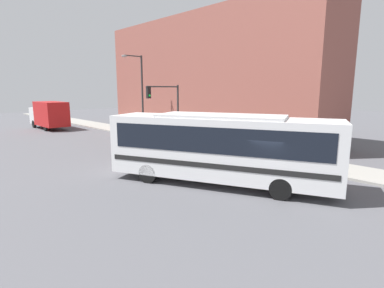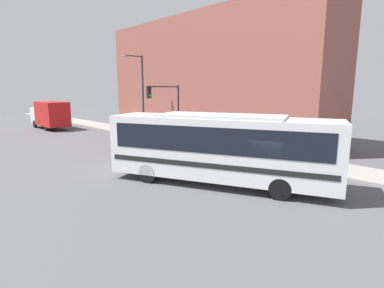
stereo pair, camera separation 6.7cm
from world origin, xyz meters
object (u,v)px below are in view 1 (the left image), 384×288
Objects in this scene: city_bus at (220,145)px; traffic_light_pole at (167,103)px; fire_hydrant at (249,150)px; parking_meter at (205,135)px; street_lamp at (140,89)px; delivery_truck at (49,114)px.

city_bus is 2.27× the size of traffic_light_pole.
fire_hydrant is 4.22m from parking_meter.
street_lamp is at bearing 79.16° from traffic_light_pole.
parking_meter is at bearing 90.00° from fire_hydrant.
delivery_truck is at bearing 109.37° from street_lamp.
traffic_light_pole is at bearing 39.73° from city_bus.
city_bus is at bearing -110.93° from street_lamp.
parking_meter is at bearing -72.69° from traffic_light_pole.
street_lamp reaches higher than fire_hydrant.
city_bus is 7.91× the size of parking_meter.
fire_hydrant is at bearing -90.00° from parking_meter.
city_bus reaches higher than parking_meter.
traffic_light_pole reaches higher than parking_meter.
traffic_light_pole is 3.48× the size of parking_meter.
parking_meter is (1.03, -3.30, -2.41)m from traffic_light_pole.
city_bus is 27.68m from delivery_truck.
delivery_truck is at bearing 62.63° from city_bus.
parking_meter is 9.31m from street_lamp.
fire_hydrant is (4.38, -25.24, -1.19)m from delivery_truck.
traffic_light_pole is at bearing -79.31° from delivery_truck.
fire_hydrant is 0.11× the size of street_lamp.
city_bus is 16.49m from street_lamp.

